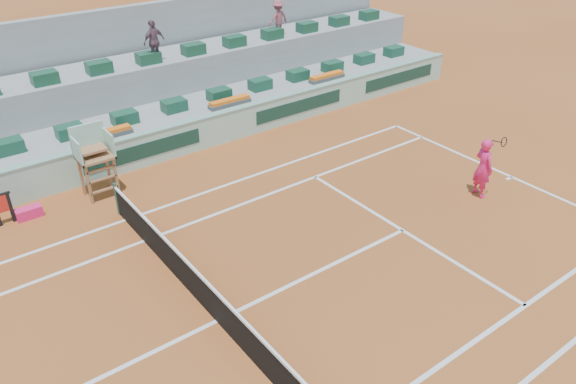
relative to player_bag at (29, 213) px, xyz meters
name	(u,v)px	position (x,y,z in m)	size (l,w,h in m)	color
ground	(217,321)	(2.29, -7.40, -0.17)	(90.00, 90.00, 0.00)	#93461C
seating_tier_lower	(66,144)	(2.29, 3.30, 0.43)	(36.00, 4.00, 1.20)	#999997
seating_tier_upper	(49,112)	(2.29, 4.90, 1.13)	(36.00, 2.40, 2.60)	#999997
stadium_back_wall	(31,78)	(2.29, 6.50, 2.03)	(36.00, 0.40, 4.40)	#999997
player_bag	(29,213)	(0.00, 0.00, 0.00)	(0.77, 0.34, 0.34)	#FA2068
spectator_mid	(154,41)	(6.58, 4.21, 3.27)	(0.98, 0.41, 1.68)	#6E4959
spectator_right	(278,18)	(12.79, 4.52, 3.23)	(1.03, 0.59, 1.60)	#934951
court_lines	(217,321)	(2.29, -7.40, -0.17)	(23.89, 11.09, 0.01)	silver
tennis_net	(215,304)	(2.29, -7.40, 0.36)	(0.10, 11.97, 1.10)	black
advertising_hoarding	(88,165)	(2.32, 1.09, 0.46)	(36.00, 0.34, 1.26)	#A6D1BA
umpire_chair	(93,152)	(2.29, 0.09, 1.37)	(1.10, 0.90, 2.40)	#966039
seat_row_lower	(70,131)	(2.29, 2.40, 1.25)	(32.90, 0.60, 0.44)	#17462E
seat_row_upper	(45,78)	(2.29, 4.30, 2.65)	(32.90, 0.60, 0.44)	#17462E
flower_planters	(32,153)	(0.79, 1.60, 1.16)	(26.80, 0.36, 0.28)	#4F4F4F
towel_rack	(3,206)	(-0.64, 0.07, 0.43)	(0.58, 0.10, 1.03)	black
tennis_player	(483,168)	(12.23, -7.45, 0.84)	(0.64, 0.98, 2.28)	#FA2068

